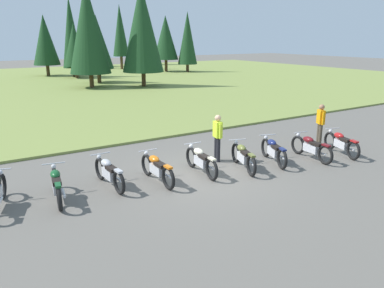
# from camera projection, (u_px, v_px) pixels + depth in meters

# --- Properties ---
(ground_plane) EXTENTS (140.00, 140.00, 0.00)m
(ground_plane) POSITION_uv_depth(u_px,v_px,m) (202.00, 175.00, 12.18)
(ground_plane) COLOR #605B54
(grass_moorland) EXTENTS (80.00, 44.00, 0.10)m
(grass_moorland) POSITION_uv_depth(u_px,v_px,m) (34.00, 86.00, 33.81)
(grass_moorland) COLOR olive
(grass_moorland) RESTS_ON ground
(forest_treeline) EXTENTS (40.89, 28.18, 8.76)m
(forest_treeline) POSITION_uv_depth(u_px,v_px,m) (65.00, 36.00, 39.50)
(forest_treeline) COLOR #47331E
(forest_treeline) RESTS_ON ground
(motorcycle_british_green) EXTENTS (0.62, 2.09, 0.88)m
(motorcycle_british_green) POSITION_uv_depth(u_px,v_px,m) (57.00, 185.00, 10.23)
(motorcycle_british_green) COLOR black
(motorcycle_british_green) RESTS_ON ground
(motorcycle_silver) EXTENTS (0.62, 2.10, 0.88)m
(motorcycle_silver) POSITION_uv_depth(u_px,v_px,m) (109.00, 172.00, 11.17)
(motorcycle_silver) COLOR black
(motorcycle_silver) RESTS_ON ground
(motorcycle_orange) EXTENTS (0.62, 2.10, 0.88)m
(motorcycle_orange) POSITION_uv_depth(u_px,v_px,m) (157.00, 168.00, 11.52)
(motorcycle_orange) COLOR black
(motorcycle_orange) RESTS_ON ground
(motorcycle_cream) EXTENTS (0.62, 2.10, 0.88)m
(motorcycle_cream) POSITION_uv_depth(u_px,v_px,m) (201.00, 160.00, 12.27)
(motorcycle_cream) COLOR black
(motorcycle_cream) RESTS_ON ground
(motorcycle_olive) EXTENTS (0.87, 2.02, 0.88)m
(motorcycle_olive) POSITION_uv_depth(u_px,v_px,m) (243.00, 156.00, 12.67)
(motorcycle_olive) COLOR black
(motorcycle_olive) RESTS_ON ground
(motorcycle_navy) EXTENTS (0.92, 2.00, 0.88)m
(motorcycle_navy) POSITION_uv_depth(u_px,v_px,m) (274.00, 151.00, 13.32)
(motorcycle_navy) COLOR black
(motorcycle_navy) RESTS_ON ground
(motorcycle_maroon) EXTENTS (0.62, 2.10, 0.88)m
(motorcycle_maroon) POSITION_uv_depth(u_px,v_px,m) (311.00, 147.00, 13.73)
(motorcycle_maroon) COLOR black
(motorcycle_maroon) RESTS_ON ground
(motorcycle_red) EXTENTS (0.83, 2.04, 0.88)m
(motorcycle_red) POSITION_uv_depth(u_px,v_px,m) (341.00, 143.00, 14.27)
(motorcycle_red) COLOR black
(motorcycle_red) RESTS_ON ground
(rider_checking_bike) EXTENTS (0.29, 0.54, 1.67)m
(rider_checking_bike) POSITION_uv_depth(u_px,v_px,m) (217.00, 135.00, 13.33)
(rider_checking_bike) COLOR black
(rider_checking_bike) RESTS_ON ground
(rider_in_hivis_vest) EXTENTS (0.36, 0.50, 1.67)m
(rider_in_hivis_vest) POSITION_uv_depth(u_px,v_px,m) (320.00, 122.00, 15.40)
(rider_in_hivis_vest) COLOR #4C4233
(rider_in_hivis_vest) RESTS_ON ground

